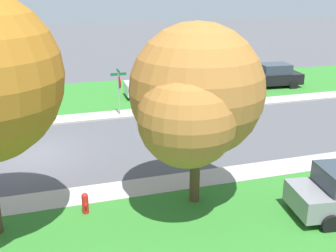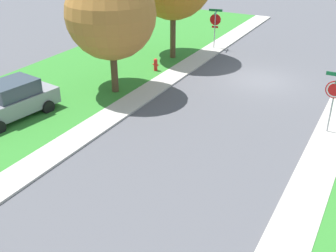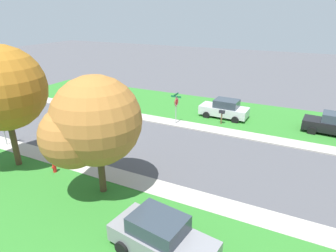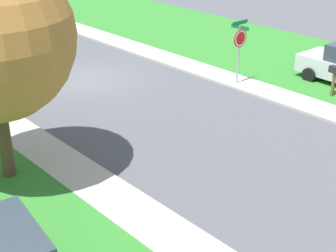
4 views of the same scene
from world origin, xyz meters
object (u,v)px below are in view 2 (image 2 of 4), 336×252
(tree_across_right, at_px, (109,16))
(fire_hydrant, at_px, (156,65))
(stop_sign_far_corner, at_px, (334,93))
(car_grey_kerbside_mid, at_px, (11,100))
(stop_sign_near_corner, at_px, (215,22))

(tree_across_right, bearing_deg, fire_hydrant, -97.95)
(stop_sign_far_corner, bearing_deg, car_grey_kerbside_mid, 22.25)
(stop_sign_near_corner, bearing_deg, stop_sign_far_corner, 134.69)
(tree_across_right, distance_m, fire_hydrant, 5.13)
(stop_sign_near_corner, distance_m, tree_across_right, 10.12)
(stop_sign_near_corner, distance_m, car_grey_kerbside_mid, 15.24)
(fire_hydrant, bearing_deg, stop_sign_far_corner, 162.70)
(fire_hydrant, bearing_deg, car_grey_kerbside_mid, 72.92)
(stop_sign_near_corner, xyz_separation_m, tree_across_right, (1.73, 9.75, 2.11))
(stop_sign_near_corner, distance_m, stop_sign_far_corner, 13.14)
(stop_sign_near_corner, distance_m, fire_hydrant, 6.37)
(car_grey_kerbside_mid, bearing_deg, stop_sign_near_corner, -104.74)
(stop_sign_far_corner, height_order, car_grey_kerbside_mid, stop_sign_far_corner)
(car_grey_kerbside_mid, distance_m, fire_hydrant, 9.03)
(car_grey_kerbside_mid, relative_size, tree_across_right, 0.71)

